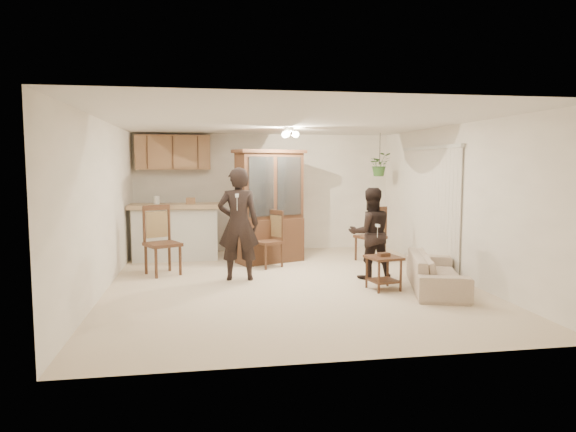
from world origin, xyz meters
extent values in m
plane|color=beige|center=(0.00, 0.00, 0.00)|extent=(6.50, 6.50, 0.00)
cube|color=silver|center=(0.00, 0.00, 2.50)|extent=(5.50, 6.50, 0.02)
cube|color=white|center=(0.00, 3.25, 1.25)|extent=(5.50, 0.02, 2.50)
cube|color=white|center=(0.00, -3.25, 1.25)|extent=(5.50, 0.02, 2.50)
cube|color=white|center=(-2.75, 0.00, 1.25)|extent=(0.02, 6.50, 2.50)
cube|color=white|center=(2.75, 0.00, 1.25)|extent=(0.02, 6.50, 2.50)
cube|color=silver|center=(-1.85, 2.35, 0.50)|extent=(1.60, 0.55, 1.00)
cube|color=tan|center=(-1.85, 2.35, 1.05)|extent=(1.75, 0.70, 0.08)
cube|color=brown|center=(-1.90, 3.07, 2.10)|extent=(1.50, 0.34, 0.70)
imported|color=#316026|center=(2.30, 2.40, 1.85)|extent=(0.43, 0.37, 0.48)
cylinder|color=black|center=(2.30, 2.40, 2.17)|extent=(0.01, 0.01, 0.65)
imported|color=beige|center=(2.09, -0.75, 0.37)|extent=(1.26, 2.01, 0.73)
imported|color=black|center=(-0.76, 0.38, 0.90)|extent=(0.70, 0.50, 1.80)
imported|color=black|center=(1.36, 0.13, 0.68)|extent=(0.66, 0.52, 1.35)
cube|color=#342013|center=(-0.07, 1.81, 0.41)|extent=(1.34, 0.91, 0.83)
cube|color=#342013|center=(-0.07, 1.81, 1.45)|extent=(1.32, 0.85, 1.24)
cube|color=#AFBABF|center=(-0.07, 1.81, 1.45)|extent=(1.02, 0.40, 1.09)
cube|color=#342013|center=(-0.07, 1.81, 2.10)|extent=(1.44, 0.96, 0.06)
cube|color=#342013|center=(1.31, -0.64, 0.48)|extent=(0.53, 0.53, 0.04)
cube|color=#342013|center=(1.31, -0.64, 0.14)|extent=(0.44, 0.44, 0.03)
cube|color=#342013|center=(1.31, -0.64, 0.53)|extent=(0.18, 0.14, 0.05)
cube|color=#342013|center=(-2.00, 0.98, 0.52)|extent=(0.70, 0.70, 0.06)
cube|color=#A58952|center=(-2.00, 0.98, 0.83)|extent=(0.36, 0.22, 0.45)
cube|color=#342013|center=(-2.00, 0.98, 1.12)|extent=(0.44, 0.26, 0.09)
cube|color=#342013|center=(-0.18, 1.34, 0.46)|extent=(0.63, 0.63, 0.05)
cube|color=#A58952|center=(-0.18, 1.34, 0.73)|extent=(0.21, 0.31, 0.40)
cube|color=#342013|center=(-0.18, 1.34, 0.99)|extent=(0.25, 0.38, 0.08)
cube|color=#342013|center=(1.85, 1.58, 0.47)|extent=(0.60, 0.60, 0.05)
cube|color=#A58952|center=(1.85, 1.58, 0.76)|extent=(0.34, 0.16, 0.41)
cube|color=#342013|center=(1.85, 1.58, 1.02)|extent=(0.42, 0.19, 0.08)
cube|color=silver|center=(-0.81, -0.04, 1.39)|extent=(0.06, 0.16, 0.05)
cube|color=silver|center=(1.35, -0.22, 0.91)|extent=(0.04, 0.13, 0.04)
camera|label=1|loc=(-1.32, -7.78, 1.85)|focal=32.00mm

